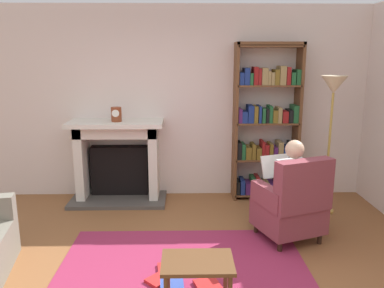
% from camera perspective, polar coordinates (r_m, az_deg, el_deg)
% --- Properties ---
extents(back_wall, '(5.60, 0.10, 2.70)m').
position_cam_1_polar(back_wall, '(5.58, -1.30, 6.06)').
color(back_wall, silver).
rests_on(back_wall, ground).
extents(area_rug, '(2.40, 1.80, 0.01)m').
position_cam_1_polar(area_rug, '(3.85, -1.29, -18.43)').
color(area_rug, '#942749').
rests_on(area_rug, ground).
extents(fireplace, '(1.32, 0.64, 1.14)m').
position_cam_1_polar(fireplace, '(5.55, -10.79, -2.08)').
color(fireplace, '#4C4742').
rests_on(fireplace, ground).
extents(mantel_clock, '(0.14, 0.14, 0.19)m').
position_cam_1_polar(mantel_clock, '(5.33, -11.07, 4.30)').
color(mantel_clock, brown).
rests_on(mantel_clock, fireplace).
extents(bookshelf, '(0.91, 0.32, 2.19)m').
position_cam_1_polar(bookshelf, '(5.53, 10.93, 2.78)').
color(bookshelf, brown).
rests_on(bookshelf, ground).
extents(armchair_reading, '(0.82, 0.80, 0.97)m').
position_cam_1_polar(armchair_reading, '(4.40, 14.54, -8.63)').
color(armchair_reading, '#331E14').
rests_on(armchair_reading, ground).
extents(seated_reader, '(0.49, 0.59, 1.14)m').
position_cam_1_polar(seated_reader, '(4.43, 13.79, -5.77)').
color(seated_reader, white).
rests_on(seated_reader, ground).
extents(side_table, '(0.56, 0.39, 0.46)m').
position_cam_1_polar(side_table, '(3.16, 0.81, -17.91)').
color(side_table, brown).
rests_on(side_table, ground).
extents(scattered_books, '(0.72, 0.60, 0.03)m').
position_cam_1_polar(scattered_books, '(3.69, -1.69, -19.50)').
color(scattered_books, red).
rests_on(scattered_books, area_rug).
extents(floor_lamp, '(0.32, 0.32, 1.77)m').
position_cam_1_polar(floor_lamp, '(5.13, 20.01, 6.44)').
color(floor_lamp, '#B7933F').
rests_on(floor_lamp, ground).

